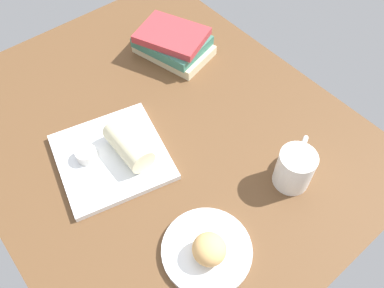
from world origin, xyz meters
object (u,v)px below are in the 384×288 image
object	(u,v)px
round_plate	(207,250)
scone_pastry	(209,249)
breakfast_wrap	(129,145)
square_plate	(112,157)
book_stack	(173,43)
sauce_cup	(86,154)
coffee_mug	(295,167)

from	to	relation	value
round_plate	scone_pastry	distance (cm)	3.72
scone_pastry	breakfast_wrap	xyz separation A→B (cm)	(-31.72, 1.74, 0.62)
square_plate	book_stack	size ratio (longest dim) A/B	1.04
sauce_cup	square_plate	bearing A→B (deg)	58.55
scone_pastry	book_stack	world-z (taller)	book_stack
breakfast_wrap	sauce_cup	bearing A→B (deg)	149.75
round_plate	square_plate	size ratio (longest dim) A/B	0.75
round_plate	breakfast_wrap	xyz separation A→B (cm)	(-30.65, 1.35, 4.15)
round_plate	sauce_cup	size ratio (longest dim) A/B	3.84
breakfast_wrap	book_stack	world-z (taller)	same
coffee_mug	book_stack	bearing A→B (deg)	173.82
square_plate	scone_pastry	bearing A→B (deg)	3.71
round_plate	coffee_mug	distance (cm)	27.76
sauce_cup	breakfast_wrap	bearing A→B (deg)	58.55
sauce_cup	book_stack	bearing A→B (deg)	114.22
round_plate	breakfast_wrap	world-z (taller)	breakfast_wrap
square_plate	sauce_cup	distance (cm)	6.21
scone_pastry	coffee_mug	size ratio (longest dim) A/B	0.54
round_plate	book_stack	distance (cm)	63.80
breakfast_wrap	coffee_mug	bearing A→B (deg)	-47.66
breakfast_wrap	book_stack	size ratio (longest dim) A/B	0.55
sauce_cup	breakfast_wrap	distance (cm)	10.57
scone_pastry	book_stack	bearing A→B (deg)	148.82
breakfast_wrap	coffee_mug	distance (cm)	39.56
sauce_cup	round_plate	bearing A→B (deg)	11.79
square_plate	coffee_mug	size ratio (longest dim) A/B	1.94
square_plate	coffee_mug	distance (cm)	44.21
sauce_cup	coffee_mug	world-z (taller)	coffee_mug
book_stack	scone_pastry	bearing A→B (deg)	-31.18
round_plate	book_stack	xyz separation A→B (cm)	(-54.39, 33.18, 3.25)
book_stack	breakfast_wrap	bearing A→B (deg)	-53.27
round_plate	square_plate	distance (cm)	33.16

